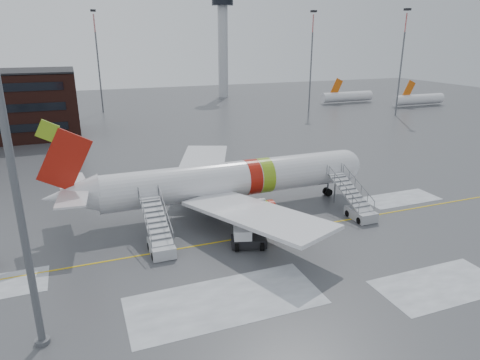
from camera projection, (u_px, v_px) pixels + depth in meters
name	position (u px, v px, depth m)	size (l,w,h in m)	color
ground	(250.00, 232.00, 41.62)	(260.00, 260.00, 0.00)	#494C4F
airliner	(225.00, 181.00, 45.76)	(35.03, 32.97, 11.18)	silver
airstair_fwd	(357.00, 207.00, 44.95)	(2.05, 7.70, 3.48)	#A2A4A9
airstair_aft	(159.00, 239.00, 37.83)	(2.05, 7.70, 3.48)	#B3B6BB
pushback_tug	(247.00, 239.00, 38.41)	(3.50, 3.01, 1.80)	black
light_mast_near	(9.00, 151.00, 22.57)	(1.20, 1.20, 23.67)	#595B60
control_tower	(223.00, 35.00, 129.99)	(6.40, 6.40, 30.00)	#B2B5BA
light_mast_far_ne	(311.00, 55.00, 106.44)	(1.20, 1.20, 24.25)	#595B60
light_mast_far_n	(98.00, 55.00, 103.54)	(1.20, 1.20, 24.25)	#595B60
light_mast_far_e	(402.00, 56.00, 99.51)	(1.20, 1.20, 24.25)	#595B60
distant_aircraft	(369.00, 105.00, 119.59)	(35.00, 18.00, 8.00)	#D8590C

